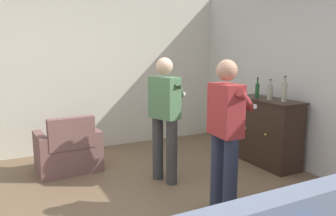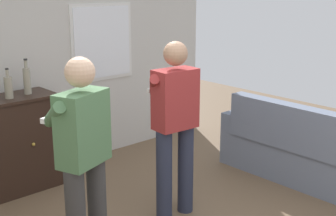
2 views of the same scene
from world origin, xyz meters
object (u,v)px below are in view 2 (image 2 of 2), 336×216
Objects in this scene: sideboard_cabinet at (4,146)px; person_standing_right at (174,122)px; couch at (325,160)px; person_standing_left at (83,156)px; bottle_liquor_amber at (27,80)px; bottle_wine_green at (8,87)px.

sideboard_cabinet is 0.67× the size of person_standing_right.
person_standing_right reaches higher than sideboard_cabinet.
couch is 2.29× the size of sideboard_cabinet.
bottle_liquor_amber is at bearing 76.47° from person_standing_left.
person_standing_left reaches higher than bottle_liquor_amber.
person_standing_left reaches higher than bottle_wine_green.
person_standing_left is at bearing 169.05° from couch.
bottle_wine_green is 0.24m from bottle_liquor_amber.
sideboard_cabinet reaches higher than couch.
bottle_liquor_amber is at bearing 12.90° from bottle_wine_green.
person_standing_right is (0.68, -1.54, -0.25)m from bottle_liquor_amber.
bottle_liquor_amber is (0.31, -0.01, 0.67)m from sideboard_cabinet.
couch is 1.53× the size of person_standing_left.
sideboard_cabinet is at bearing 86.56° from person_standing_left.
bottle_wine_green is at bearing 138.61° from couch.
couch is at bearing -10.95° from person_standing_left.
person_standing_right is (1.09, 0.18, 0.00)m from person_standing_left.
bottle_wine_green is 0.83× the size of bottle_liquor_amber.
bottle_liquor_amber is at bearing 135.15° from couch.
sideboard_cabinet is 3.60× the size of bottle_wine_green.
bottle_liquor_amber is (-2.24, 2.23, 0.84)m from couch.
person_standing_right is (0.99, -1.54, 0.42)m from sideboard_cabinet.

